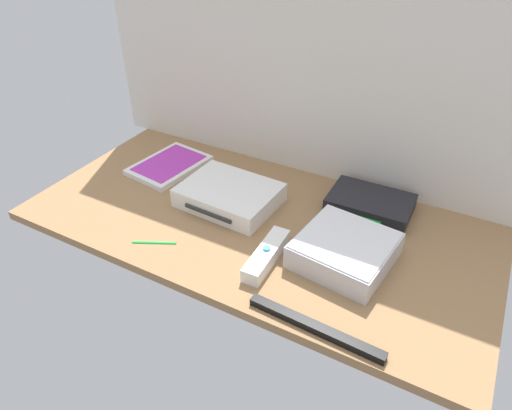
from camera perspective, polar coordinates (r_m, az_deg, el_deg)
name	(u,v)px	position (r cm, az deg, el deg)	size (l,w,h in cm)	color
ground_plane	(256,224)	(100.90, 0.00, -2.32)	(100.00, 48.00, 2.00)	#936D47
back_wall	(311,41)	(106.14, 6.79, 19.43)	(110.00, 1.20, 64.00)	silver
game_console	(229,195)	(104.43, -3.31, 1.23)	(21.72, 17.25, 4.40)	white
mini_computer	(345,250)	(90.13, 10.90, -5.49)	(18.84, 18.84, 5.30)	silver
game_case	(169,165)	(120.50, -10.67, 4.86)	(15.93, 20.59, 1.56)	white
network_router	(370,204)	(105.48, 13.94, 0.17)	(18.22, 12.64, 3.40)	black
remote_wand	(267,255)	(89.13, 1.31, -6.22)	(4.19, 14.93, 3.40)	white
sensor_bar	(315,327)	(78.53, 7.27, -14.76)	(24.00, 1.80, 1.40)	black
stylus_pen	(154,242)	(96.24, -12.49, -4.45)	(0.70, 0.70, 9.00)	green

